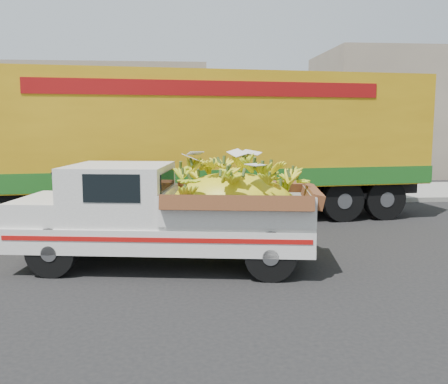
{
  "coord_description": "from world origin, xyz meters",
  "views": [
    {
      "loc": [
        -0.13,
        -8.58,
        2.52
      ],
      "look_at": [
        0.69,
        0.61,
        1.26
      ],
      "focal_mm": 40.0,
      "sensor_mm": 36.0,
      "label": 1
    }
  ],
  "objects": [
    {
      "name": "semi_trailer",
      "position": [
        0.51,
        4.48,
        2.12
      ],
      "size": [
        12.04,
        3.96,
        3.8
      ],
      "rotation": [
        0.0,
        0.0,
        0.12
      ],
      "color": "black",
      "rests_on": "ground"
    },
    {
      "name": "building_left",
      "position": [
        -8.0,
        14.92,
        2.5
      ],
      "size": [
        18.0,
        6.0,
        5.0
      ],
      "primitive_type": "cube",
      "color": "gray",
      "rests_on": "ground"
    },
    {
      "name": "sidewalk",
      "position": [
        0.0,
        9.02,
        0.07
      ],
      "size": [
        60.0,
        4.0,
        0.14
      ],
      "primitive_type": "cube",
      "color": "gray",
      "rests_on": "ground"
    },
    {
      "name": "curb",
      "position": [
        0.0,
        6.92,
        0.07
      ],
      "size": [
        60.0,
        0.25,
        0.15
      ],
      "primitive_type": "cube",
      "color": "gray",
      "rests_on": "ground"
    },
    {
      "name": "pickup_truck",
      "position": [
        -0.0,
        0.15,
        0.97
      ],
      "size": [
        5.38,
        2.64,
        1.81
      ],
      "rotation": [
        0.0,
        0.0,
        -0.15
      ],
      "color": "black",
      "rests_on": "ground"
    },
    {
      "name": "ground",
      "position": [
        0.0,
        0.0,
        0.0
      ],
      "size": [
        100.0,
        100.0,
        0.0
      ],
      "primitive_type": "plane",
      "color": "black",
      "rests_on": "ground"
    }
  ]
}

